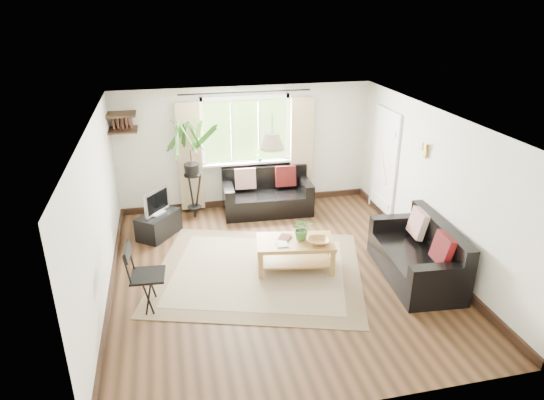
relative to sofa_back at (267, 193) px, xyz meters
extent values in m
plane|color=black|center=(-0.32, -2.26, -0.40)|extent=(5.50, 5.50, 0.00)
plane|color=white|center=(-0.32, -2.26, 2.00)|extent=(5.50, 5.50, 0.00)
cube|color=beige|center=(-0.32, 0.49, 0.80)|extent=(5.00, 0.02, 2.40)
cube|color=beige|center=(-0.32, -5.01, 0.80)|extent=(5.00, 0.02, 2.40)
cube|color=beige|center=(-2.82, -2.26, 0.80)|extent=(0.02, 5.50, 2.40)
cube|color=beige|center=(2.18, -2.26, 0.80)|extent=(0.02, 5.50, 2.40)
cube|color=#BDB692|center=(-0.61, -2.18, -0.39)|extent=(3.79, 3.50, 0.02)
cube|color=silver|center=(2.15, -0.56, 0.60)|extent=(0.06, 0.96, 2.06)
imported|color=#376A2A|center=(0.08, -2.17, 0.26)|extent=(0.35, 0.31, 0.36)
imported|color=olive|center=(0.29, -2.37, 0.12)|extent=(0.36, 0.36, 0.08)
imported|color=white|center=(-0.35, -2.27, 0.09)|extent=(0.18, 0.24, 0.02)
imported|color=#572523|center=(-0.25, -2.04, 0.10)|extent=(0.27, 0.29, 0.02)
cube|color=black|center=(-2.10, -0.59, -0.19)|extent=(0.83, 0.90, 0.42)
imported|color=#2D6023|center=(-0.07, 0.37, 0.66)|extent=(0.14, 0.10, 0.27)
camera|label=1|loc=(-1.84, -8.57, 3.57)|focal=32.00mm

